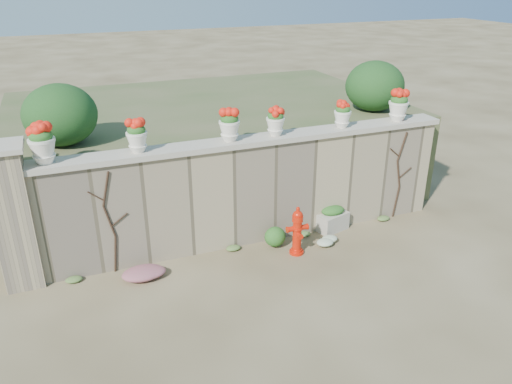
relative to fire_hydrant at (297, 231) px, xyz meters
name	(u,v)px	position (x,y,z in m)	size (l,w,h in m)	color
ground	(290,287)	(-0.58, -0.96, -0.48)	(80.00, 80.00, 0.00)	brown
stone_wall	(252,193)	(-0.58, 0.84, 0.52)	(8.00, 0.40, 2.00)	#988865
wall_cap	(252,141)	(-0.58, 0.84, 1.57)	(8.10, 0.52, 0.10)	#BBB19E
gate_pillar	(13,217)	(-4.73, 0.84, 0.77)	(0.72, 0.72, 2.48)	#988865
raised_fill	(205,143)	(-0.58, 4.04, 0.52)	(9.00, 6.00, 2.00)	#384C23
back_shrub_left	(60,115)	(-3.78, 2.04, 2.07)	(1.30, 1.30, 1.10)	#143814
back_shrub_right	(375,86)	(2.82, 2.04, 2.07)	(1.30, 1.30, 1.10)	#143814
vine_left	(110,222)	(-3.25, 0.62, 0.51)	(0.60, 0.04, 1.91)	black
vine_right	(399,174)	(2.65, 0.62, 0.51)	(0.60, 0.04, 1.91)	black
fire_hydrant	(297,231)	(0.00, 0.00, 0.00)	(0.41, 0.29, 0.96)	red
planter_box	(332,219)	(1.09, 0.59, -0.24)	(0.72, 0.53, 0.53)	#BBB19E
green_shrub	(279,236)	(-0.22, 0.31, -0.24)	(0.52, 0.47, 0.50)	#1E5119
magenta_clump	(146,271)	(-2.79, 0.23, -0.36)	(0.94, 0.63, 0.25)	#CA2877
white_flowers	(327,240)	(0.70, 0.09, -0.38)	(0.57, 0.45, 0.20)	white
urn_pot_0	(42,144)	(-4.10, 0.84, 1.94)	(0.42, 0.42, 0.65)	white
urn_pot_1	(137,136)	(-2.64, 0.84, 1.89)	(0.36, 0.36, 0.56)	white
urn_pot_2	(229,125)	(-1.01, 0.84, 1.91)	(0.38, 0.38, 0.59)	white
urn_pot_3	(275,121)	(-0.11, 0.84, 1.88)	(0.34, 0.34, 0.54)	white
urn_pot_4	(343,114)	(1.31, 0.84, 1.87)	(0.33, 0.33, 0.52)	white
urn_pot_5	(398,106)	(2.60, 0.84, 1.92)	(0.40, 0.40, 0.62)	white
terracotta_pot	(400,115)	(2.66, 0.84, 1.73)	(0.22, 0.22, 0.26)	#A74833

